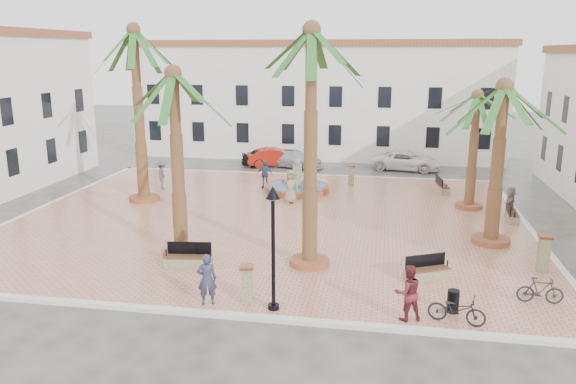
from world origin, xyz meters
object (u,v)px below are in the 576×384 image
object	(u,v)px
bench_s	(189,260)
bicycle_a	(457,309)
fountain	(297,187)
pedestrian_fountain_a	(290,187)
pedestrian_north	(163,175)
palm_sw	(174,96)
bench_se	(427,273)
bollard_e	(544,252)
palm_nw	(135,48)
bicycle_b	(540,290)
car_black	(268,157)
bollard_n	(351,175)
bench_ne	(442,188)
pedestrian_east	(510,202)
cyclist_a	(207,279)
lamppost_s	(273,227)
pedestrian_fountain_b	(265,174)
car_white	(406,161)
palm_ne	(476,110)
car_silver	(295,159)
litter_bin	(453,301)
palm_e	(503,107)
cyclist_b	(408,293)
bench_e	(512,215)
car_red	(275,157)
bollard_se	(247,283)
lamppost_e	(474,162)
palm_s	(311,56)

from	to	relation	value
bench_s	bicycle_a	xyz separation A→B (m)	(10.06, -3.13, 0.19)
fountain	pedestrian_fountain_a	xyz separation A→B (m)	(0.04, -2.78, 0.68)
pedestrian_north	palm_sw	bearing A→B (deg)	-171.10
bench_se	bollard_e	world-z (taller)	bollard_e
bench_s	palm_nw	bearing A→B (deg)	115.66
fountain	bicycle_b	distance (m)	17.95
pedestrian_fountain_a	car_black	distance (m)	11.47
bollard_n	bench_ne	bearing A→B (deg)	-9.23
pedestrian_east	cyclist_a	bearing A→B (deg)	-30.64
palm_nw	lamppost_s	distance (m)	17.29
lamppost_s	pedestrian_north	size ratio (longest dim) A/B	2.36
pedestrian_fountain_b	car_white	size ratio (longest dim) A/B	0.35
palm_ne	car_silver	xyz separation A→B (m)	(-11.48, 10.09, -4.92)
bench_s	bollard_n	distance (m)	16.53
bollard_n	bicycle_a	xyz separation A→B (m)	(4.56, -18.71, -0.20)
bench_se	pedestrian_fountain_b	world-z (taller)	pedestrian_fountain_b
fountain	litter_bin	distance (m)	17.40
bollard_n	pedestrian_fountain_b	xyz separation A→B (m)	(-5.39, -1.69, 0.19)
palm_e	bollard_n	world-z (taller)	palm_e
car_black	bench_ne	bearing A→B (deg)	-134.25
bench_s	car_white	bearing A→B (deg)	60.06
cyclist_a	bicycle_a	size ratio (longest dim) A/B	1.01
cyclist_b	pedestrian_fountain_a	xyz separation A→B (m)	(-6.16, 13.62, 0.02)
bench_s	bench_se	bearing A→B (deg)	-4.81
bench_e	palm_nw	bearing A→B (deg)	92.51
pedestrian_fountain_a	car_red	distance (m)	11.34
fountain	bench_e	bearing A→B (deg)	-19.65
car_white	fountain	bearing A→B (deg)	148.72
litter_bin	car_black	bearing A→B (deg)	115.41
bollard_se	bollard_e	distance (m)	11.85
bench_s	lamppost_e	distance (m)	17.32
bicycle_b	pedestrian_north	distance (m)	23.51
bollard_e	bench_s	bearing A→B (deg)	-171.51
lamppost_e	bollard_se	world-z (taller)	lamppost_e
bollard_n	palm_s	bearing A→B (deg)	-92.98
palm_s	bench_s	world-z (taller)	palm_s
fountain	pedestrian_fountain_b	world-z (taller)	fountain
bench_ne	cyclist_a	xyz separation A→B (m)	(-9.38, -17.79, 0.64)
bench_se	cyclist_a	world-z (taller)	cyclist_a
palm_nw	car_red	distance (m)	15.33
bench_ne	pedestrian_north	xyz separation A→B (m)	(-17.32, -2.22, 0.64)
cyclist_b	car_white	distance (m)	24.91
bicycle_b	bench_e	bearing A→B (deg)	-6.13
bollard_n	pedestrian_fountain_b	world-z (taller)	pedestrian_fountain_b
cyclist_a	car_white	xyz separation A→B (m)	(7.38, 24.89, -0.36)
palm_nw	car_silver	bearing A→B (deg)	59.17
bollard_e	bicycle_b	bearing A→B (deg)	-105.36
palm_sw	pedestrian_north	bearing A→B (deg)	115.69
palm_nw	bench_s	size ratio (longest dim) A/B	5.12
palm_sw	lamppost_s	size ratio (longest dim) A/B	1.86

